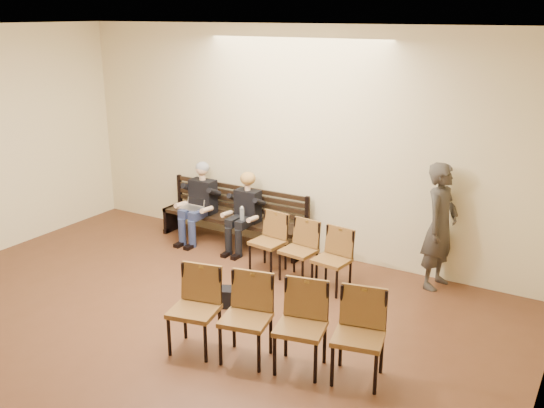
% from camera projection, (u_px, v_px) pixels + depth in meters
% --- Properties ---
extents(room_walls, '(8.02, 10.01, 3.51)m').
position_uv_depth(room_walls, '(80.00, 138.00, 5.63)').
color(room_walls, beige).
rests_on(room_walls, ground).
extents(bench, '(2.60, 0.90, 0.45)m').
position_uv_depth(bench, '(233.00, 230.00, 9.96)').
color(bench, black).
rests_on(bench, ground).
extents(seated_man, '(0.53, 0.74, 1.28)m').
position_uv_depth(seated_man, '(200.00, 203.00, 10.02)').
color(seated_man, black).
rests_on(seated_man, ground).
extents(seated_woman, '(0.49, 0.68, 1.14)m').
position_uv_depth(seated_woman, '(245.00, 216.00, 9.61)').
color(seated_woman, black).
rests_on(seated_woman, ground).
extents(laptop, '(0.37, 0.30, 0.25)m').
position_uv_depth(laptop, '(191.00, 209.00, 9.92)').
color(laptop, silver).
rests_on(laptop, bench).
extents(water_bottle, '(0.09, 0.09, 0.23)m').
position_uv_depth(water_bottle, '(242.00, 221.00, 9.40)').
color(water_bottle, silver).
rests_on(water_bottle, bench).
extents(bag, '(0.40, 0.34, 0.24)m').
position_uv_depth(bag, '(228.00, 297.00, 7.86)').
color(bag, black).
rests_on(bag, ground).
extents(passerby, '(0.59, 0.81, 2.03)m').
position_uv_depth(passerby, '(441.00, 217.00, 8.18)').
color(passerby, '#35312B').
rests_on(passerby, ground).
extents(chair_row_front, '(1.60, 0.65, 0.87)m').
position_uv_depth(chair_row_front, '(298.00, 251.00, 8.54)').
color(chair_row_front, brown).
rests_on(chair_row_front, ground).
extents(chair_row_back, '(2.41, 1.02, 0.97)m').
position_uv_depth(chair_row_back, '(273.00, 324.00, 6.45)').
color(chair_row_back, brown).
rests_on(chair_row_back, ground).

